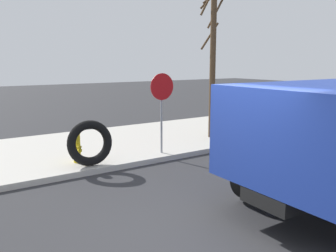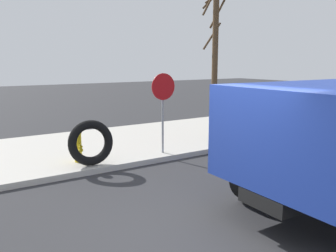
{
  "view_description": "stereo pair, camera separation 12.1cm",
  "coord_description": "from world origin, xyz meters",
  "px_view_note": "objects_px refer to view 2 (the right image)",
  "views": [
    {
      "loc": [
        -3.41,
        -3.99,
        2.79
      ],
      "look_at": [
        0.89,
        2.41,
        1.37
      ],
      "focal_mm": 37.42,
      "sensor_mm": 36.0,
      "label": 1
    },
    {
      "loc": [
        -3.31,
        -4.06,
        2.79
      ],
      "look_at": [
        0.89,
        2.41,
        1.37
      ],
      "focal_mm": 37.42,
      "sensor_mm": 36.0,
      "label": 2
    }
  ],
  "objects_px": {
    "loose_tire": "(91,143)",
    "stop_sign": "(163,98)",
    "bare_tree": "(215,57)",
    "fire_hydrant": "(78,144)"
  },
  "relations": [
    {
      "from": "loose_tire",
      "to": "bare_tree",
      "type": "xyz_separation_m",
      "value": [
        4.91,
        0.98,
        2.19
      ]
    },
    {
      "from": "stop_sign",
      "to": "bare_tree",
      "type": "bearing_deg",
      "value": 19.0
    },
    {
      "from": "fire_hydrant",
      "to": "bare_tree",
      "type": "relative_size",
      "value": 0.17
    },
    {
      "from": "fire_hydrant",
      "to": "stop_sign",
      "type": "relative_size",
      "value": 0.39
    },
    {
      "from": "fire_hydrant",
      "to": "stop_sign",
      "type": "height_order",
      "value": "stop_sign"
    },
    {
      "from": "stop_sign",
      "to": "bare_tree",
      "type": "distance_m",
      "value": 3.07
    },
    {
      "from": "loose_tire",
      "to": "stop_sign",
      "type": "relative_size",
      "value": 0.51
    },
    {
      "from": "stop_sign",
      "to": "bare_tree",
      "type": "xyz_separation_m",
      "value": [
        2.69,
        0.92,
        1.17
      ]
    },
    {
      "from": "loose_tire",
      "to": "stop_sign",
      "type": "xyz_separation_m",
      "value": [
        2.22,
        0.06,
        1.02
      ]
    },
    {
      "from": "fire_hydrant",
      "to": "loose_tire",
      "type": "height_order",
      "value": "loose_tire"
    }
  ]
}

